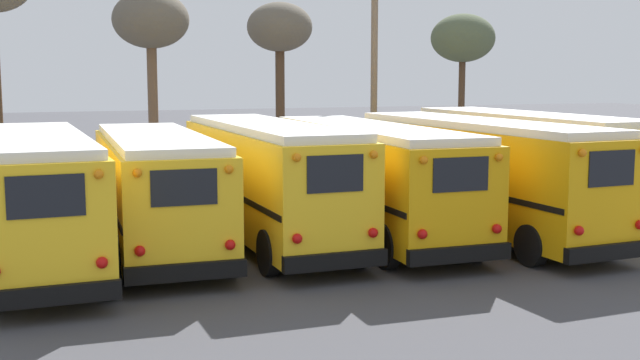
% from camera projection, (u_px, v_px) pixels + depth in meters
% --- Properties ---
extents(ground_plane, '(160.00, 160.00, 0.00)m').
position_uv_depth(ground_plane, '(320.00, 238.00, 22.12)').
color(ground_plane, '#424247').
extents(school_bus_0, '(2.66, 9.76, 3.12)m').
position_uv_depth(school_bus_0, '(35.00, 195.00, 18.69)').
color(school_bus_0, yellow).
rests_on(school_bus_0, ground).
extents(school_bus_1, '(2.93, 9.62, 2.99)m').
position_uv_depth(school_bus_1, '(156.00, 187.00, 20.54)').
color(school_bus_1, yellow).
rests_on(school_bus_1, ground).
extents(school_bus_2, '(2.48, 9.96, 3.21)m').
position_uv_depth(school_bus_2, '(267.00, 177.00, 21.47)').
color(school_bus_2, yellow).
rests_on(school_bus_2, ground).
extents(school_bus_3, '(2.89, 10.64, 3.10)m').
position_uv_depth(school_bus_3, '(369.00, 175.00, 22.42)').
color(school_bus_3, '#E5A00C').
rests_on(school_bus_3, ground).
extents(school_bus_4, '(2.75, 10.66, 3.22)m').
position_uv_depth(school_bus_4, '(477.00, 172.00, 22.63)').
color(school_bus_4, '#E5A00C').
rests_on(school_bus_4, ground).
extents(school_bus_5, '(2.53, 10.36, 3.27)m').
position_uv_depth(school_bus_5, '(525.00, 160.00, 25.41)').
color(school_bus_5, yellow).
rests_on(school_bus_5, ground).
extents(utility_pole, '(1.80, 0.28, 9.41)m').
position_uv_depth(utility_pole, '(374.00, 65.00, 32.68)').
color(utility_pole, '#75604C').
rests_on(utility_pole, ground).
extents(bare_tree_0, '(3.02, 3.02, 7.78)m').
position_uv_depth(bare_tree_0, '(280.00, 31.00, 36.97)').
color(bare_tree_0, '#473323').
rests_on(bare_tree_0, ground).
extents(bare_tree_1, '(3.30, 3.30, 8.06)m').
position_uv_depth(bare_tree_1, '(151.00, 23.00, 34.52)').
color(bare_tree_1, brown).
rests_on(bare_tree_1, ground).
extents(bare_tree_3, '(2.92, 2.92, 7.22)m').
position_uv_depth(bare_tree_3, '(463.00, 40.00, 36.48)').
color(bare_tree_3, '#473323').
rests_on(bare_tree_3, ground).
extents(fence_line, '(22.78, 0.06, 1.42)m').
position_uv_depth(fence_line, '(240.00, 170.00, 29.49)').
color(fence_line, '#939399').
rests_on(fence_line, ground).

